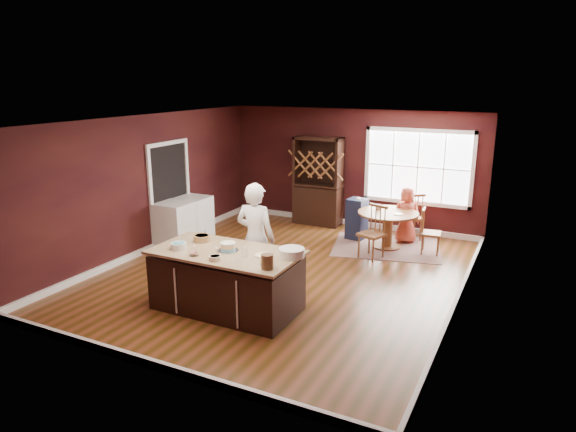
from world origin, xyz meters
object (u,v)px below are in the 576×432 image
(dining_table, at_px, (388,222))
(baker, at_px, (256,238))
(washer, at_px, (175,226))
(hutch, at_px, (318,181))
(dryer, at_px, (194,218))
(seated_woman, at_px, (406,215))
(chair_south, at_px, (372,232))
(chair_north, at_px, (411,216))
(high_chair, at_px, (357,218))
(layer_cake, at_px, (228,247))
(chair_east, at_px, (431,231))
(toddler, at_px, (359,202))
(kitchen_island, at_px, (227,281))

(dining_table, relative_size, baker, 0.68)
(dining_table, height_order, washer, washer)
(hutch, bearing_deg, dryer, -129.53)
(seated_woman, xyz_separation_m, dryer, (-4.12, -1.84, -0.13))
(baker, relative_size, chair_south, 1.73)
(washer, bearing_deg, dining_table, 26.68)
(chair_north, bearing_deg, washer, -2.96)
(baker, xyz_separation_m, high_chair, (0.53, 3.41, -0.44))
(baker, relative_size, dryer, 1.94)
(layer_cake, bearing_deg, high_chair, 82.36)
(baker, xyz_separation_m, washer, (-2.58, 1.18, -0.43))
(chair_south, xyz_separation_m, washer, (-3.77, -1.18, -0.05))
(layer_cake, relative_size, chair_east, 0.34)
(seated_woman, bearing_deg, toddler, -15.59)
(dryer, bearing_deg, chair_south, 8.20)
(washer, bearing_deg, chair_east, 22.36)
(kitchen_island, relative_size, washer, 2.32)
(dining_table, relative_size, washer, 1.29)
(chair_south, bearing_deg, toddler, 138.73)
(baker, distance_m, layer_cake, 0.76)
(layer_cake, relative_size, chair_north, 0.30)
(dining_table, xyz_separation_m, dryer, (-3.87, -1.31, -0.07))
(baker, relative_size, layer_cake, 5.74)
(kitchen_island, relative_size, high_chair, 2.37)
(washer, bearing_deg, layer_cake, -37.13)
(layer_cake, bearing_deg, chair_north, 70.96)
(chair_south, bearing_deg, chair_north, 94.18)
(hutch, bearing_deg, washer, -122.84)
(kitchen_island, xyz_separation_m, chair_north, (1.64, 4.67, 0.09))
(layer_cake, bearing_deg, toddler, 82.37)
(washer, bearing_deg, baker, -24.58)
(chair_north, xyz_separation_m, washer, (-4.16, -2.72, -0.05))
(baker, distance_m, chair_south, 2.68)
(chair_north, xyz_separation_m, toddler, (-1.04, -0.42, 0.28))
(seated_woman, bearing_deg, baker, 41.42)
(kitchen_island, xyz_separation_m, layer_cake, (0.03, 0.02, 0.55))
(kitchen_island, xyz_separation_m, dryer, (-2.52, 2.59, 0.03))
(dryer, bearing_deg, washer, -90.00)
(dining_table, relative_size, chair_south, 1.17)
(high_chair, bearing_deg, baker, -90.05)
(dining_table, distance_m, toddler, 0.87)
(baker, height_order, chair_north, baker)
(washer, height_order, dryer, washer)
(dryer, bearing_deg, hutch, 50.47)
(dining_table, xyz_separation_m, baker, (-1.29, -3.13, 0.37))
(kitchen_island, height_order, chair_north, chair_north)
(layer_cake, distance_m, chair_south, 3.38)
(dining_table, relative_size, hutch, 0.59)
(toddler, bearing_deg, washer, -143.68)
(seated_woman, relative_size, hutch, 0.58)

